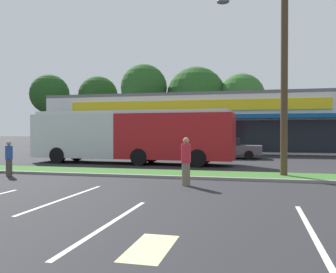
# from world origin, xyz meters

# --- Properties ---
(grass_median) EXTENTS (56.00, 2.20, 0.12)m
(grass_median) POSITION_xyz_m (0.00, 14.00, 0.06)
(grass_median) COLOR #386B28
(grass_median) RESTS_ON ground_plane
(curb_lip) EXTENTS (56.00, 0.24, 0.12)m
(curb_lip) POSITION_xyz_m (0.00, 12.78, 0.06)
(curb_lip) COLOR gray
(curb_lip) RESTS_ON ground_plane
(parking_stripe_2) EXTENTS (0.12, 4.80, 0.01)m
(parking_stripe_2) POSITION_xyz_m (-0.18, 7.60, 0.00)
(parking_stripe_2) COLOR silver
(parking_stripe_2) RESTS_ON ground_plane
(parking_stripe_3) EXTENTS (0.12, 4.80, 0.01)m
(parking_stripe_3) POSITION_xyz_m (2.28, 5.13, 0.00)
(parking_stripe_3) COLOR silver
(parking_stripe_3) RESTS_ON ground_plane
(parking_stripe_4) EXTENTS (0.12, 4.80, 0.01)m
(parking_stripe_4) POSITION_xyz_m (6.44, 5.60, 0.00)
(parking_stripe_4) COLOR silver
(parking_stripe_4) RESTS_ON ground_plane
(lot_arrow) EXTENTS (0.70, 1.60, 0.01)m
(lot_arrow) POSITION_xyz_m (3.59, 3.78, 0.00)
(lot_arrow) COLOR beige
(lot_arrow) RESTS_ON ground_plane
(storefront_building) EXTENTS (29.36, 12.76, 5.56)m
(storefront_building) POSITION_xyz_m (-0.29, 35.70, 2.78)
(storefront_building) COLOR silver
(storefront_building) RESTS_ON ground_plane
(tree_far_left) EXTENTS (5.62, 5.62, 10.15)m
(tree_far_left) POSITION_xyz_m (-23.62, 44.73, 7.32)
(tree_far_left) COLOR #473323
(tree_far_left) RESTS_ON ground_plane
(tree_left) EXTENTS (5.68, 5.68, 9.87)m
(tree_left) POSITION_xyz_m (-16.73, 46.19, 7.01)
(tree_left) COLOR #473323
(tree_left) RESTS_ON ground_plane
(tree_mid_left) EXTENTS (6.07, 6.07, 10.77)m
(tree_mid_left) POSITION_xyz_m (-8.98, 43.43, 7.71)
(tree_mid_left) COLOR #473323
(tree_mid_left) RESTS_ON ground_plane
(tree_mid) EXTENTS (7.80, 7.80, 10.49)m
(tree_mid) POSITION_xyz_m (-2.35, 45.42, 6.59)
(tree_mid) COLOR #473323
(tree_mid) RESTS_ON ground_plane
(tree_mid_right) EXTENTS (5.96, 5.96, 9.41)m
(tree_mid_right) POSITION_xyz_m (3.53, 45.49, 6.41)
(tree_mid_right) COLOR #473323
(tree_mid_right) RESTS_ON ground_plane
(utility_pole) EXTENTS (3.02, 2.40, 10.91)m
(utility_pole) POSITION_xyz_m (6.40, 14.10, 5.81)
(utility_pole) COLOR #4C3826
(utility_pole) RESTS_ON ground_plane
(city_bus) EXTENTS (12.73, 2.97, 3.25)m
(city_bus) POSITION_xyz_m (-2.17, 19.11, 1.77)
(city_bus) COLOR #AD191E
(city_bus) RESTS_ON ground_plane
(car_0) EXTENTS (4.80, 1.99, 1.50)m
(car_0) POSITION_xyz_m (3.33, 24.83, 0.77)
(car_0) COLOR #515459
(car_0) RESTS_ON ground_plane
(car_1) EXTENTS (4.69, 2.02, 1.52)m
(car_1) POSITION_xyz_m (-5.71, 24.52, 0.78)
(car_1) COLOR #B7B7BC
(car_1) RESTS_ON ground_plane
(pedestrian_near_bench) EXTENTS (0.32, 0.32, 1.57)m
(pedestrian_near_bench) POSITION_xyz_m (-5.38, 11.88, 0.79)
(pedestrian_near_bench) COLOR #47423D
(pedestrian_near_bench) RESTS_ON ground_plane
(pedestrian_mid) EXTENTS (0.36, 0.36, 1.78)m
(pedestrian_mid) POSITION_xyz_m (2.86, 10.93, 0.89)
(pedestrian_mid) COLOR #726651
(pedestrian_mid) RESTS_ON ground_plane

